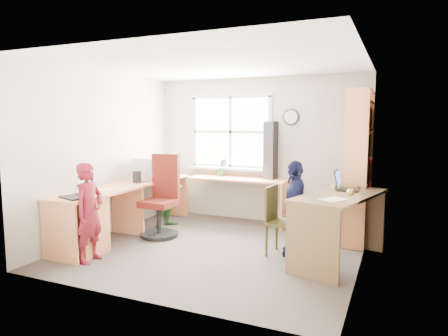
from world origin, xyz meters
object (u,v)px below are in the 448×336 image
wooden_chair (279,218)px  person_navy (295,208)px  bookshelf (358,170)px  laptop_left (78,193)px  crt_monitor (147,169)px  cd_tower (271,150)px  person_green (170,191)px  laptop_right (344,185)px  l_desk (122,210)px  potted_plant (222,167)px  right_desk (339,213)px  swivel_chair (162,201)px  person_red (89,213)px

wooden_chair → person_navy: size_ratio=0.73×
bookshelf → laptop_left: (-3.08, -2.14, -0.20)m
crt_monitor → cd_tower: bearing=27.2°
person_green → person_navy: 2.22m
laptop_right → l_desk: bearing=103.3°
laptop_right → person_green: size_ratio=0.32×
person_navy → l_desk: bearing=-92.3°
potted_plant → right_desk: bearing=-32.7°
swivel_chair → laptop_right: bearing=3.1°
potted_plant → swivel_chair: bearing=-109.3°
bookshelf → swivel_chair: bearing=-160.8°
laptop_right → cd_tower: size_ratio=0.40×
bookshelf → laptop_right: 0.73m
l_desk → bookshelf: size_ratio=1.40×
wooden_chair → right_desk: bearing=6.7°
potted_plant → laptop_left: bearing=-109.1°
swivel_chair → crt_monitor: 0.73m
right_desk → bookshelf: bookshelf is taller
laptop_right → person_green: person_green is taller
bookshelf → person_green: size_ratio=1.83×
cd_tower → person_green: (-1.42, -0.79, -0.64)m
cd_tower → person_navy: size_ratio=0.77×
l_desk → swivel_chair: size_ratio=2.47×
l_desk → right_desk: (2.86, 0.41, 0.14)m
swivel_chair → person_navy: same height
laptop_right → wooden_chair: bearing=113.8°
l_desk → person_navy: 2.36m
person_green → swivel_chair: bearing=-157.9°
swivel_chair → l_desk: bearing=-120.5°
crt_monitor → person_red: person_red is taller
wooden_chair → potted_plant: potted_plant is taller
wooden_chair → laptop_left: laptop_left is taller
laptop_left → potted_plant: bearing=88.0°
cd_tower → laptop_left: bearing=-109.4°
person_green → laptop_left: bearing=175.8°
wooden_chair → cd_tower: size_ratio=0.94×
crt_monitor → person_red: bearing=-79.5°
l_desk → person_green: (0.16, 1.01, 0.12)m
potted_plant → person_navy: 2.07m
swivel_chair → cd_tower: (1.27, 1.26, 0.70)m
right_desk → potted_plant: size_ratio=5.18×
swivel_chair → laptop_right: 2.59m
potted_plant → l_desk: bearing=-112.4°
person_green → person_red: bearing=-176.3°
swivel_chair → person_red: 1.31m
bookshelf → person_green: 2.87m
swivel_chair → cd_tower: cd_tower is taller
wooden_chair → potted_plant: 1.99m
right_desk → laptop_right: size_ratio=4.24×
bookshelf → person_red: 3.63m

